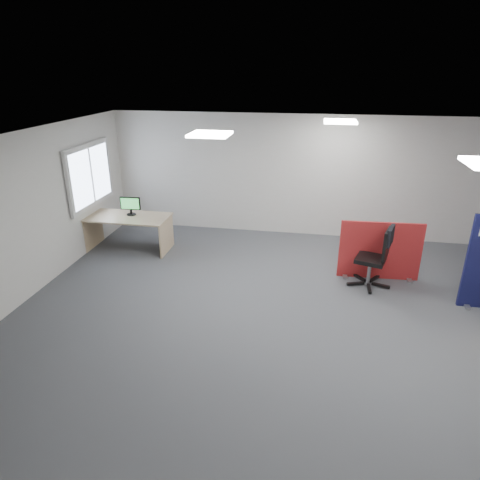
# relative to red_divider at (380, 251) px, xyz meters

# --- Properties ---
(floor) EXTENTS (9.00, 9.00, 0.00)m
(floor) POSITION_rel_red_divider_xyz_m (-1.35, -1.48, -0.53)
(floor) COLOR #4C4E53
(floor) RESTS_ON ground
(ceiling) EXTENTS (9.00, 7.00, 0.02)m
(ceiling) POSITION_rel_red_divider_xyz_m (-1.35, -1.48, 2.17)
(ceiling) COLOR white
(ceiling) RESTS_ON wall_back
(wall_back) EXTENTS (9.00, 0.02, 2.70)m
(wall_back) POSITION_rel_red_divider_xyz_m (-1.35, 2.02, 0.82)
(wall_back) COLOR silver
(wall_back) RESTS_ON floor
(wall_front) EXTENTS (9.00, 0.02, 2.70)m
(wall_front) POSITION_rel_red_divider_xyz_m (-1.35, -4.98, 0.82)
(wall_front) COLOR silver
(wall_front) RESTS_ON floor
(wall_left) EXTENTS (0.02, 7.00, 2.70)m
(wall_left) POSITION_rel_red_divider_xyz_m (-5.85, -1.48, 0.82)
(wall_left) COLOR silver
(wall_left) RESTS_ON floor
(window) EXTENTS (0.06, 1.70, 1.30)m
(window) POSITION_rel_red_divider_xyz_m (-5.79, 0.52, 1.02)
(window) COLOR white
(window) RESTS_ON wall_left
(ceiling_lights) EXTENTS (4.10, 4.10, 0.04)m
(ceiling_lights) POSITION_rel_red_divider_xyz_m (-1.02, -0.81, 2.14)
(ceiling_lights) COLOR white
(ceiling_lights) RESTS_ON ceiling
(red_divider) EXTENTS (1.45, 0.30, 1.09)m
(red_divider) POSITION_rel_red_divider_xyz_m (0.00, 0.00, 0.00)
(red_divider) COLOR maroon
(red_divider) RESTS_ON floor
(second_desk) EXTENTS (1.71, 0.85, 0.73)m
(second_desk) POSITION_rel_red_divider_xyz_m (-5.03, 0.50, 0.03)
(second_desk) COLOR tan
(second_desk) RESTS_ON floor
(monitor_second) EXTENTS (0.42, 0.19, 0.38)m
(monitor_second) POSITION_rel_red_divider_xyz_m (-4.99, 0.57, 0.41)
(monitor_second) COLOR black
(monitor_second) RESTS_ON second_desk
(office_chair) EXTENTS (0.75, 0.72, 1.13)m
(office_chair) POSITION_rel_red_divider_xyz_m (-0.08, -0.35, 0.11)
(office_chair) COLOR black
(office_chair) RESTS_ON floor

